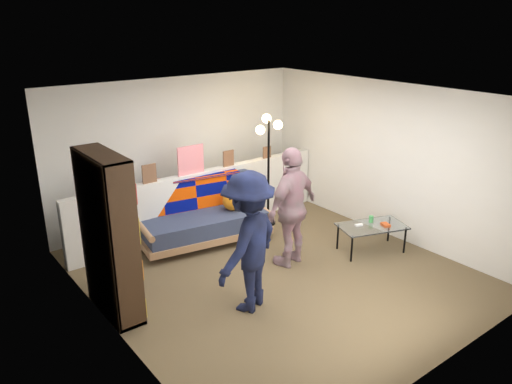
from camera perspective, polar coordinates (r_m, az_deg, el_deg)
ground at (r=6.92m, az=2.05°, el=-9.11°), size 5.00×5.00×0.00m
room_shell at (r=6.65m, az=-0.38°, el=5.22°), size 4.60×5.05×2.45m
half_wall_ledge at (r=8.05m, az=-6.10°, el=-1.03°), size 4.45×0.15×1.00m
ledge_decor at (r=7.71m, az=-7.63°, el=3.27°), size 2.97×0.02×0.45m
futon_sofa at (r=7.72m, az=-6.09°, el=-2.77°), size 2.10×1.24×0.85m
bookshelf at (r=5.91m, az=-16.42°, el=-5.43°), size 0.32×0.97×1.93m
coffee_table at (r=7.53m, az=13.15°, el=-3.93°), size 1.09×0.83×0.51m
floor_lamp at (r=8.04m, az=1.41°, el=5.04°), size 0.39×0.34×1.84m
person_left at (r=5.78m, az=-0.89°, el=-5.76°), size 1.26×1.02×1.70m
person_right at (r=6.83m, az=4.15°, el=-1.74°), size 1.06×0.62×1.69m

